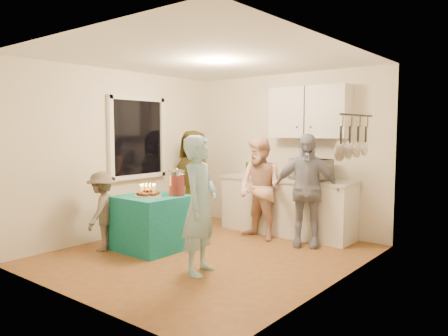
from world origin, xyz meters
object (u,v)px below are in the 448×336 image
Objects in this scene: party_table at (152,223)px; woman_back_center at (260,188)px; counter at (286,207)px; woman_back_left at (194,179)px; child_near_left at (102,211)px; microwave at (310,169)px; woman_back_right at (306,190)px; punch_jar at (177,183)px; man_birthday at (200,205)px.

party_table is 1.71m from woman_back_center.
party_table is at bearing -116.74° from counter.
woman_back_left is 1.51× the size of child_near_left.
woman_back_right reaches higher than microwave.
woman_back_center is at bearing -128.23° from microwave.
woman_back_left is at bearing 122.94° from punch_jar.
punch_jar is at bearing 40.88° from man_birthday.
counter is at bearing 84.93° from woman_back_center.
child_near_left is at bearing -138.46° from party_table.
man_birthday is at bearing -84.78° from counter.
punch_jar is 0.21× the size of man_birthday.
party_table is 0.53× the size of man_birthday.
man_birthday is 1.03× the size of woman_back_center.
woman_back_center is at bearing 59.19° from party_table.
woman_back_right reaches higher than punch_jar.
woman_back_right is (2.08, 0.12, -0.02)m from woman_back_left.
woman_back_right is (0.17, -0.46, -0.26)m from microwave.
counter is 0.66m from woman_back_center.
woman_back_left reaches higher than microwave.
child_near_left is (-2.10, -1.98, -0.26)m from woman_back_right.
counter is 6.47× the size of punch_jar.
counter is at bearing 117.96° from woman_back_right.
woman_back_left is 2.08m from woman_back_right.
party_table is 1.32m from man_birthday.
party_table is at bearing -111.32° from woman_back_center.
microwave is (0.42, 0.00, 0.64)m from counter.
man_birthday is at bearing -32.68° from woman_back_left.
party_table is at bearing -136.88° from punch_jar.
microwave reaches higher than counter.
woman_back_center is 0.74m from woman_back_right.
man_birthday is 1.75m from child_near_left.
party_table is at bearing -57.59° from woman_back_left.
punch_jar is 1.34m from woman_back_center.
punch_jar is (-0.74, -1.73, 0.50)m from counter.
counter reaches higher than party_table.
man_birthday is at bearing -125.80° from woman_back_right.
woman_back_left reaches higher than child_near_left.
microwave is at bearing 29.56° from woman_back_left.
woman_back_right is (1.58, 1.52, 0.43)m from party_table.
counter is 1.65m from woman_back_left.
woman_back_right is at bearing -29.46° from man_birthday.
child_near_left reaches higher than counter.
woman_back_left is at bearing -159.02° from counter.
woman_back_center is (-0.14, -0.54, 0.35)m from counter.
counter is 0.77m from microwave.
party_table is 2.50× the size of punch_jar.
microwave is at bearing 56.27° from punch_jar.
woman_back_left reaches higher than man_birthday.
woman_back_center reaches higher than counter.
child_near_left is at bearing 76.17° from man_birthday.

